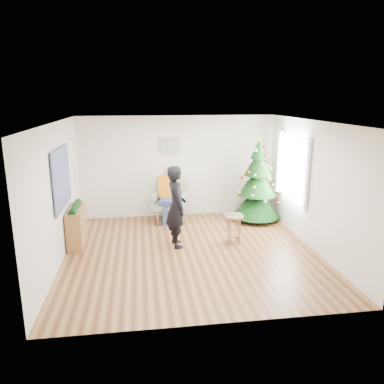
{
  "coord_description": "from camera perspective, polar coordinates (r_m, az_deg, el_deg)",
  "views": [
    {
      "loc": [
        -0.97,
        -6.97,
        3.04
      ],
      "look_at": [
        0.1,
        0.6,
        1.1
      ],
      "focal_mm": 35.0,
      "sensor_mm": 36.0,
      "label": 1
    }
  ],
  "objects": [
    {
      "name": "stool",
      "position": [
        8.04,
        6.35,
        -5.63
      ],
      "size": [
        0.42,
        0.42,
        0.62
      ],
      "rotation": [
        0.0,
        0.0,
        -0.4
      ],
      "color": "brown",
      "rests_on": "floor"
    },
    {
      "name": "garland",
      "position": [
        8.14,
        -17.36,
        -2.27
      ],
      "size": [
        0.14,
        0.9,
        0.14
      ],
      "primitive_type": "cylinder",
      "rotation": [
        1.57,
        0.0,
        0.0
      ],
      "color": "black",
      "rests_on": "console"
    },
    {
      "name": "console",
      "position": [
        8.26,
        -17.14,
        -5.06
      ],
      "size": [
        0.31,
        1.0,
        0.8
      ],
      "primitive_type": "cube",
      "rotation": [
        0.0,
        0.0,
        0.01
      ],
      "color": "brown",
      "rests_on": "floor"
    },
    {
      "name": "laptop",
      "position": [
        7.94,
        6.41,
        -3.46
      ],
      "size": [
        0.35,
        0.24,
        0.03
      ],
      "primitive_type": "imported",
      "rotation": [
        0.0,
        0.0,
        -0.05
      ],
      "color": "silver",
      "rests_on": "stool"
    },
    {
      "name": "wall_right",
      "position": [
        7.98,
        17.96,
        0.94
      ],
      "size": [
        0.0,
        5.0,
        5.0
      ],
      "primitive_type": "plane",
      "rotation": [
        1.57,
        0.0,
        -1.57
      ],
      "color": "silver",
      "rests_on": "floor"
    },
    {
      "name": "armchair",
      "position": [
        9.44,
        -3.39,
        -2.08
      ],
      "size": [
        0.98,
        0.96,
        1.04
      ],
      "rotation": [
        0.0,
        0.0,
        -0.31
      ],
      "color": "gray",
      "rests_on": "floor"
    },
    {
      "name": "wall_left",
      "position": [
        7.34,
        -19.82,
        -0.33
      ],
      "size": [
        0.0,
        5.0,
        5.0
      ],
      "primitive_type": "plane",
      "rotation": [
        1.57,
        0.0,
        1.57
      ],
      "color": "silver",
      "rests_on": "floor"
    },
    {
      "name": "christmas_tree",
      "position": [
        9.46,
        9.92,
        1.35
      ],
      "size": [
        1.19,
        1.19,
        2.14
      ],
      "rotation": [
        0.0,
        0.0,
        0.27
      ],
      "color": "#3F2816",
      "rests_on": "floor"
    },
    {
      "name": "tapestry",
      "position": [
        7.57,
        -19.24,
        2.08
      ],
      "size": [
        0.03,
        1.5,
        1.15
      ],
      "primitive_type": "cube",
      "color": "black",
      "rests_on": "wall_left"
    },
    {
      "name": "game_controller",
      "position": [
        7.63,
        -1.04,
        -0.17
      ],
      "size": [
        0.05,
        0.13,
        0.04
      ],
      "primitive_type": "cube",
      "rotation": [
        0.0,
        0.0,
        0.14
      ],
      "color": "white",
      "rests_on": "standing_man"
    },
    {
      "name": "ceiling",
      "position": [
        7.05,
        -0.12,
        10.66
      ],
      "size": [
        5.0,
        5.0,
        0.0
      ],
      "primitive_type": "plane",
      "rotation": [
        3.14,
        0.0,
        0.0
      ],
      "color": "white",
      "rests_on": "wall_back"
    },
    {
      "name": "seated_person",
      "position": [
        9.3,
        -3.52,
        -0.31
      ],
      "size": [
        0.56,
        0.73,
        1.36
      ],
      "rotation": [
        0.0,
        0.0,
        -0.31
      ],
      "color": "navy",
      "rests_on": "armchair"
    },
    {
      "name": "framed_picture",
      "position": [
        9.54,
        -3.38,
        7.05
      ],
      "size": [
        0.52,
        0.05,
        0.42
      ],
      "color": "tan",
      "rests_on": "wall_back"
    },
    {
      "name": "wall_back",
      "position": [
        9.68,
        -2.17,
        3.87
      ],
      "size": [
        5.0,
        0.0,
        5.0
      ],
      "primitive_type": "plane",
      "rotation": [
        1.57,
        0.0,
        0.0
      ],
      "color": "silver",
      "rests_on": "floor"
    },
    {
      "name": "standing_man",
      "position": [
        7.71,
        -2.41,
        -2.22
      ],
      "size": [
        0.5,
        0.68,
        1.71
      ],
      "primitive_type": "imported",
      "rotation": [
        0.0,
        0.0,
        1.72
      ],
      "color": "black",
      "rests_on": "floor"
    },
    {
      "name": "window_panel",
      "position": [
        8.82,
        15.09,
        3.69
      ],
      "size": [
        0.04,
        1.3,
        1.4
      ],
      "primitive_type": "cube",
      "color": "white",
      "rests_on": "wall_right"
    },
    {
      "name": "wall_front",
      "position": [
        4.89,
        3.96,
        -6.64
      ],
      "size": [
        5.0,
        0.0,
        5.0
      ],
      "primitive_type": "plane",
      "rotation": [
        -1.57,
        0.0,
        0.0
      ],
      "color": "silver",
      "rests_on": "floor"
    },
    {
      "name": "floor",
      "position": [
        7.67,
        -0.11,
        -9.13
      ],
      "size": [
        5.0,
        5.0,
        0.0
      ],
      "primitive_type": "plane",
      "color": "brown",
      "rests_on": "ground"
    },
    {
      "name": "curtains",
      "position": [
        8.8,
        14.91,
        3.69
      ],
      "size": [
        0.05,
        1.75,
        1.5
      ],
      "color": "white",
      "rests_on": "wall_right"
    }
  ]
}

